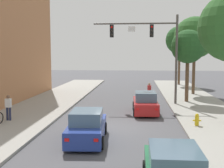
# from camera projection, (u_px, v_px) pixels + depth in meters

# --- Properties ---
(ground_plane) EXTENTS (120.00, 120.00, 0.00)m
(ground_plane) POSITION_uv_depth(u_px,v_px,m) (115.00, 128.00, 17.39)
(ground_plane) COLOR #4C4C51
(sidewalk_left) EXTENTS (5.00, 60.00, 0.15)m
(sidewalk_left) POSITION_uv_depth(u_px,v_px,m) (10.00, 124.00, 17.94)
(sidewalk_left) COLOR #99968E
(sidewalk_left) RESTS_ON ground
(traffic_signal_mast) EXTENTS (7.13, 0.38, 7.50)m
(traffic_signal_mast) POSITION_uv_depth(u_px,v_px,m) (152.00, 42.00, 24.63)
(traffic_signal_mast) COLOR #514C47
(traffic_signal_mast) RESTS_ON sidewalk_right
(car_lead_red) EXTENTS (1.93, 4.29, 1.60)m
(car_lead_red) POSITION_uv_depth(u_px,v_px,m) (145.00, 103.00, 21.69)
(car_lead_red) COLOR #B21E1E
(car_lead_red) RESTS_ON ground
(car_following_blue) EXTENTS (2.00, 4.32, 1.60)m
(car_following_blue) POSITION_uv_depth(u_px,v_px,m) (87.00, 127.00, 14.70)
(car_following_blue) COLOR navy
(car_following_blue) RESTS_ON ground
(pedestrian_sidewalk_left_walker) EXTENTS (0.36, 0.22, 1.64)m
(pedestrian_sidewalk_left_walker) POSITION_uv_depth(u_px,v_px,m) (8.00, 106.00, 18.64)
(pedestrian_sidewalk_left_walker) COLOR #232847
(pedestrian_sidewalk_left_walker) RESTS_ON sidewalk_left
(pedestrian_crossing_road) EXTENTS (0.36, 0.22, 1.64)m
(pedestrian_crossing_road) POSITION_uv_depth(u_px,v_px,m) (149.00, 91.00, 27.80)
(pedestrian_crossing_road) COLOR #232847
(pedestrian_crossing_road) RESTS_ON ground
(fire_hydrant) EXTENTS (0.48, 0.24, 0.72)m
(fire_hydrant) POSITION_uv_depth(u_px,v_px,m) (197.00, 120.00, 17.34)
(fire_hydrant) COLOR gold
(fire_hydrant) RESTS_ON sidewalk_right
(street_tree_second) EXTENTS (2.96, 2.96, 6.37)m
(street_tree_second) POSITION_uv_depth(u_px,v_px,m) (188.00, 47.00, 25.65)
(street_tree_second) COLOR brown
(street_tree_second) RESTS_ON sidewalk_right
(street_tree_third) EXTENTS (4.37, 4.37, 8.13)m
(street_tree_third) POSITION_uv_depth(u_px,v_px,m) (195.00, 38.00, 30.48)
(street_tree_third) COLOR brown
(street_tree_third) RESTS_ON sidewalk_right
(street_tree_farthest) EXTENTS (3.83, 3.83, 8.04)m
(street_tree_farthest) POSITION_uv_depth(u_px,v_px,m) (180.00, 40.00, 39.85)
(street_tree_farthest) COLOR brown
(street_tree_farthest) RESTS_ON sidewalk_right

